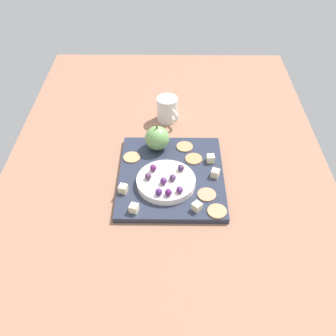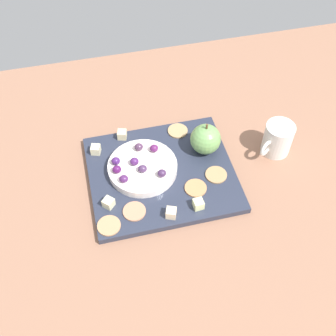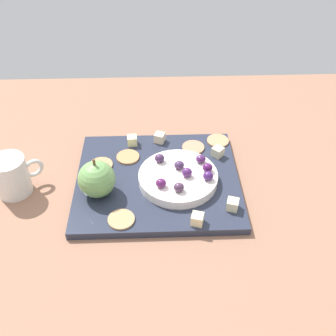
# 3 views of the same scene
# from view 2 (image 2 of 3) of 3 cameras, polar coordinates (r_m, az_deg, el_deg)

# --- Properties ---
(table) EXTENTS (1.44, 0.92, 0.04)m
(table) POSITION_cam_2_polar(r_m,az_deg,el_deg) (0.98, 0.14, -0.96)
(table) COLOR #8F644D
(table) RESTS_ON ground
(platter) EXTENTS (0.32, 0.28, 0.02)m
(platter) POSITION_cam_2_polar(r_m,az_deg,el_deg) (0.94, -0.89, -0.78)
(platter) COLOR #282E40
(platter) RESTS_ON table
(serving_dish) EXTENTS (0.16, 0.16, 0.02)m
(serving_dish) POSITION_cam_2_polar(r_m,az_deg,el_deg) (0.93, -3.45, -0.09)
(serving_dish) COLOR white
(serving_dish) RESTS_ON platter
(apple_whole) EXTENTS (0.07, 0.07, 0.07)m
(apple_whole) POSITION_cam_2_polar(r_m,az_deg,el_deg) (0.96, 5.14, 3.94)
(apple_whole) COLOR #6D9F56
(apple_whole) RESTS_ON platter
(apple_stem) EXTENTS (0.01, 0.00, 0.01)m
(apple_stem) POSITION_cam_2_polar(r_m,az_deg,el_deg) (0.93, 5.32, 5.66)
(apple_stem) COLOR brown
(apple_stem) RESTS_ON apple_whole
(cheese_cube_0) EXTENTS (0.02, 0.02, 0.02)m
(cheese_cube_0) POSITION_cam_2_polar(r_m,az_deg,el_deg) (0.88, 4.16, -4.92)
(cheese_cube_0) COLOR beige
(cheese_cube_0) RESTS_ON platter
(cheese_cube_1) EXTENTS (0.03, 0.03, 0.02)m
(cheese_cube_1) POSITION_cam_2_polar(r_m,az_deg,el_deg) (1.00, -6.28, 4.56)
(cheese_cube_1) COLOR beige
(cheese_cube_1) RESTS_ON platter
(cheese_cube_2) EXTENTS (0.03, 0.03, 0.02)m
(cheese_cube_2) POSITION_cam_2_polar(r_m,az_deg,el_deg) (0.98, -9.83, 2.50)
(cheese_cube_2) COLOR beige
(cheese_cube_2) RESTS_ON platter
(cheese_cube_3) EXTENTS (0.03, 0.03, 0.02)m
(cheese_cube_3) POSITION_cam_2_polar(r_m,az_deg,el_deg) (0.86, 0.43, -6.14)
(cheese_cube_3) COLOR beige
(cheese_cube_3) RESTS_ON platter
(cheese_cube_4) EXTENTS (0.03, 0.03, 0.02)m
(cheese_cube_4) POSITION_cam_2_polar(r_m,az_deg,el_deg) (0.88, -8.11, -4.73)
(cheese_cube_4) COLOR beige
(cheese_cube_4) RESTS_ON platter
(cracker_0) EXTENTS (0.05, 0.05, 0.00)m
(cracker_0) POSITION_cam_2_polar(r_m,az_deg,el_deg) (0.94, 6.58, -0.93)
(cracker_0) COLOR #A98257
(cracker_0) RESTS_ON platter
(cracker_1) EXTENTS (0.05, 0.05, 0.00)m
(cracker_1) POSITION_cam_2_polar(r_m,az_deg,el_deg) (1.02, 1.33, 5.10)
(cracker_1) COLOR tan
(cracker_1) RESTS_ON platter
(cracker_2) EXTENTS (0.05, 0.05, 0.00)m
(cracker_2) POSITION_cam_2_polar(r_m,az_deg,el_deg) (0.91, 3.79, -2.74)
(cracker_2) COLOR #B87F51
(cracker_2) RESTS_ON platter
(cracker_3) EXTENTS (0.05, 0.05, 0.00)m
(cracker_3) POSITION_cam_2_polar(r_m,az_deg,el_deg) (0.86, -8.06, -7.79)
(cracker_3) COLOR tan
(cracker_3) RESTS_ON platter
(cracker_4) EXTENTS (0.05, 0.05, 0.00)m
(cracker_4) POSITION_cam_2_polar(r_m,az_deg,el_deg) (0.88, -4.61, -5.91)
(cracker_4) COLOR tan
(cracker_4) RESTS_ON platter
(grape_0) EXTENTS (0.02, 0.02, 0.02)m
(grape_0) POSITION_cam_2_polar(r_m,az_deg,el_deg) (0.95, -1.92, 2.70)
(grape_0) COLOR #571D54
(grape_0) RESTS_ON serving_dish
(grape_1) EXTENTS (0.02, 0.02, 0.02)m
(grape_1) POSITION_cam_2_polar(r_m,az_deg,el_deg) (0.90, -6.06, -1.48)
(grape_1) COLOR #4B2257
(grape_1) RESTS_ON serving_dish
(grape_2) EXTENTS (0.02, 0.02, 0.02)m
(grape_2) POSITION_cam_2_polar(r_m,az_deg,el_deg) (0.92, -4.61, 0.89)
(grape_2) COLOR #4D2360
(grape_2) RESTS_ON serving_dish
(grape_3) EXTENTS (0.02, 0.02, 0.02)m
(grape_3) POSITION_cam_2_polar(r_m,az_deg,el_deg) (0.93, -7.14, 0.95)
(grape_3) COLOR #442062
(grape_3) RESTS_ON serving_dish
(grape_4) EXTENTS (0.02, 0.02, 0.02)m
(grape_4) POSITION_cam_2_polar(r_m,az_deg,el_deg) (0.91, -7.00, -0.19)
(grape_4) COLOR #4D1854
(grape_4) RESTS_ON serving_dish
(grape_5) EXTENTS (0.02, 0.02, 0.02)m
(grape_5) POSITION_cam_2_polar(r_m,az_deg,el_deg) (0.91, -3.49, -0.10)
(grape_5) COLOR #452C50
(grape_5) RESTS_ON serving_dish
(grape_6) EXTENTS (0.02, 0.02, 0.02)m
(grape_6) POSITION_cam_2_polar(r_m,az_deg,el_deg) (0.95, -4.01, 2.88)
(grape_6) COLOR #4A2F4A
(grape_6) RESTS_ON serving_dish
(grape_7) EXTENTS (0.02, 0.02, 0.02)m
(grape_7) POSITION_cam_2_polar(r_m,az_deg,el_deg) (0.90, -0.86, -0.72)
(grape_7) COLOR #40274B
(grape_7) RESTS_ON serving_dish
(cup) EXTENTS (0.09, 0.07, 0.08)m
(cup) POSITION_cam_2_polar(r_m,az_deg,el_deg) (1.00, 14.62, 3.99)
(cup) COLOR white
(cup) RESTS_ON table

